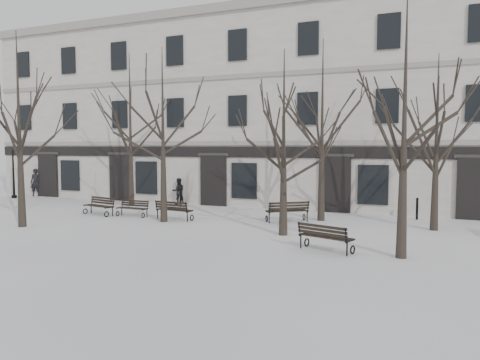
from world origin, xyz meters
The scene contains 19 objects.
ground centered at (0.00, 0.00, 0.00)m, with size 100.00×100.00×0.00m, color white.
building centered at (0.00, 12.96, 5.52)m, with size 40.40×10.20×11.40m.
tree_0 centered at (-7.89, -1.61, 5.13)m, with size 5.75×5.75×8.21m.
tree_1 centered at (-3.04, 1.88, 4.89)m, with size 5.48×5.48×7.83m.
tree_2 centered at (2.93, 0.93, 4.43)m, with size 4.96×4.96×7.09m.
tree_3 centered at (7.40, -1.20, 4.98)m, with size 5.58×5.58×7.97m.
tree_4 centered at (-8.01, 6.29, 5.49)m, with size 6.15×6.15×8.78m.
tree_5 centered at (3.46, 5.01, 5.17)m, with size 5.79×5.79×8.27m.
tree_6 centered at (8.29, 4.34, 4.46)m, with size 5.00×5.00×7.14m.
bench_0 centered at (-5.31, 2.66, 0.43)m, with size 1.59×0.59×0.80m.
bench_1 centered at (-2.90, 2.50, 0.49)m, with size 1.84×0.82×0.90m.
bench_2 centered at (5.04, -1.25, 0.50)m, with size 1.92×1.20×0.92m.
bench_3 centered at (-7.14, 2.44, 0.49)m, with size 1.86×1.02×0.89m.
bench_4 centered at (2.15, 4.00, 0.52)m, with size 1.91×1.67×0.96m.
lamp_post centered at (-17.20, 6.35, 1.90)m, with size 1.03×0.38×3.29m.
bollard_a centered at (-4.97, 6.69, 0.53)m, with size 0.13×0.13×0.99m.
bollard_b centered at (7.53, 7.02, 0.55)m, with size 0.13×0.13×1.03m.
pedestrian_a centered at (-17.00, 7.78, 0.00)m, with size 0.69×0.46×1.90m, color black.
pedestrian_b centered at (-5.69, 7.69, 0.00)m, with size 0.76×0.59×1.55m, color black.
Camera 1 is at (8.35, -16.17, 3.42)m, focal length 35.00 mm.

